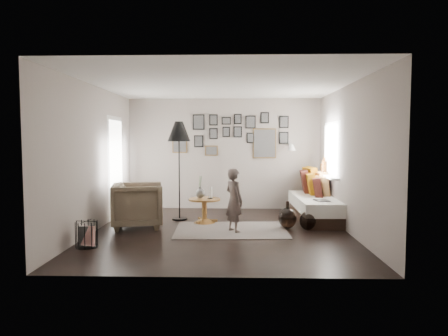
{
  "coord_description": "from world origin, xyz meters",
  "views": [
    {
      "loc": [
        0.26,
        -7.03,
        1.63
      ],
      "look_at": [
        0.05,
        0.5,
        1.1
      ],
      "focal_mm": 32.0,
      "sensor_mm": 36.0,
      "label": 1
    }
  ],
  "objects_px": {
    "pedestal_table": "(204,212)",
    "demijohn_small": "(308,221)",
    "magazine_basket": "(87,234)",
    "daybed": "(317,203)",
    "vase": "(200,191)",
    "child": "(234,200)",
    "armchair": "(138,205)",
    "floor_lamp": "(179,135)",
    "demijohn_large": "(287,218)"
  },
  "relations": [
    {
      "from": "vase",
      "to": "daybed",
      "type": "height_order",
      "value": "daybed"
    },
    {
      "from": "floor_lamp",
      "to": "child",
      "type": "height_order",
      "value": "floor_lamp"
    },
    {
      "from": "magazine_basket",
      "to": "vase",
      "type": "bearing_deg",
      "value": 49.1
    },
    {
      "from": "pedestal_table",
      "to": "demijohn_small",
      "type": "bearing_deg",
      "value": -16.13
    },
    {
      "from": "pedestal_table",
      "to": "armchair",
      "type": "bearing_deg",
      "value": -161.89
    },
    {
      "from": "daybed",
      "to": "vase",
      "type": "bearing_deg",
      "value": -169.61
    },
    {
      "from": "vase",
      "to": "child",
      "type": "relative_size",
      "value": 0.39
    },
    {
      "from": "pedestal_table",
      "to": "demijohn_small",
      "type": "xyz_separation_m",
      "value": [
        1.92,
        -0.55,
        -0.05
      ]
    },
    {
      "from": "vase",
      "to": "demijohn_small",
      "type": "bearing_deg",
      "value": -16.04
    },
    {
      "from": "floor_lamp",
      "to": "child",
      "type": "relative_size",
      "value": 1.77
    },
    {
      "from": "magazine_basket",
      "to": "child",
      "type": "xyz_separation_m",
      "value": [
        2.24,
        1.07,
        0.37
      ]
    },
    {
      "from": "pedestal_table",
      "to": "child",
      "type": "relative_size",
      "value": 0.55
    },
    {
      "from": "demijohn_small",
      "to": "armchair",
      "type": "bearing_deg",
      "value": 177.1
    },
    {
      "from": "magazine_basket",
      "to": "pedestal_table",
      "type": "bearing_deg",
      "value": 47.38
    },
    {
      "from": "demijohn_large",
      "to": "child",
      "type": "height_order",
      "value": "child"
    },
    {
      "from": "pedestal_table",
      "to": "demijohn_large",
      "type": "xyz_separation_m",
      "value": [
        1.57,
        -0.43,
        -0.03
      ]
    },
    {
      "from": "pedestal_table",
      "to": "floor_lamp",
      "type": "relative_size",
      "value": 0.31
    },
    {
      "from": "daybed",
      "to": "floor_lamp",
      "type": "height_order",
      "value": "floor_lamp"
    },
    {
      "from": "magazine_basket",
      "to": "demijohn_large",
      "type": "bearing_deg",
      "value": 22.98
    },
    {
      "from": "vase",
      "to": "daybed",
      "type": "distance_m",
      "value": 2.45
    },
    {
      "from": "magazine_basket",
      "to": "floor_lamp",
      "type": "bearing_deg",
      "value": 62.23
    },
    {
      "from": "demijohn_small",
      "to": "daybed",
      "type": "bearing_deg",
      "value": 69.92
    },
    {
      "from": "demijohn_small",
      "to": "floor_lamp",
      "type": "bearing_deg",
      "value": 160.16
    },
    {
      "from": "pedestal_table",
      "to": "floor_lamp",
      "type": "xyz_separation_m",
      "value": [
        -0.54,
        0.33,
        1.5
      ]
    },
    {
      "from": "daybed",
      "to": "magazine_basket",
      "type": "height_order",
      "value": "daybed"
    },
    {
      "from": "demijohn_large",
      "to": "child",
      "type": "distance_m",
      "value": 1.09
    },
    {
      "from": "vase",
      "to": "floor_lamp",
      "type": "distance_m",
      "value": 1.23
    },
    {
      "from": "pedestal_table",
      "to": "floor_lamp",
      "type": "distance_m",
      "value": 1.63
    },
    {
      "from": "pedestal_table",
      "to": "daybed",
      "type": "bearing_deg",
      "value": 12.19
    },
    {
      "from": "daybed",
      "to": "child",
      "type": "distance_m",
      "value": 2.13
    },
    {
      "from": "pedestal_table",
      "to": "demijohn_large",
      "type": "height_order",
      "value": "demijohn_large"
    },
    {
      "from": "daybed",
      "to": "demijohn_large",
      "type": "xyz_separation_m",
      "value": [
        -0.73,
        -0.93,
        -0.14
      ]
    },
    {
      "from": "pedestal_table",
      "to": "magazine_basket",
      "type": "relative_size",
      "value": 1.56
    },
    {
      "from": "vase",
      "to": "magazine_basket",
      "type": "distance_m",
      "value": 2.45
    },
    {
      "from": "armchair",
      "to": "demijohn_small",
      "type": "xyz_separation_m",
      "value": [
        3.13,
        -0.16,
        -0.24
      ]
    },
    {
      "from": "floor_lamp",
      "to": "armchair",
      "type": "bearing_deg",
      "value": -132.91
    },
    {
      "from": "vase",
      "to": "daybed",
      "type": "bearing_deg",
      "value": 11.33
    },
    {
      "from": "daybed",
      "to": "child",
      "type": "relative_size",
      "value": 1.92
    },
    {
      "from": "pedestal_table",
      "to": "child",
      "type": "distance_m",
      "value": 1.0
    },
    {
      "from": "armchair",
      "to": "floor_lamp",
      "type": "relative_size",
      "value": 0.46
    },
    {
      "from": "daybed",
      "to": "magazine_basket",
      "type": "xyz_separation_m",
      "value": [
        -3.96,
        -2.3,
        -0.14
      ]
    },
    {
      "from": "daybed",
      "to": "demijohn_large",
      "type": "height_order",
      "value": "daybed"
    },
    {
      "from": "magazine_basket",
      "to": "daybed",
      "type": "bearing_deg",
      "value": 30.14
    },
    {
      "from": "daybed",
      "to": "floor_lamp",
      "type": "relative_size",
      "value": 1.08
    },
    {
      "from": "armchair",
      "to": "magazine_basket",
      "type": "distance_m",
      "value": 1.49
    },
    {
      "from": "armchair",
      "to": "demijohn_small",
      "type": "relative_size",
      "value": 2.0
    },
    {
      "from": "pedestal_table",
      "to": "child",
      "type": "xyz_separation_m",
      "value": [
        0.58,
        -0.73,
        0.34
      ]
    },
    {
      "from": "pedestal_table",
      "to": "vase",
      "type": "height_order",
      "value": "vase"
    },
    {
      "from": "daybed",
      "to": "pedestal_table",
      "type": "bearing_deg",
      "value": -168.75
    },
    {
      "from": "floor_lamp",
      "to": "demijohn_small",
      "type": "distance_m",
      "value": 3.03
    }
  ]
}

